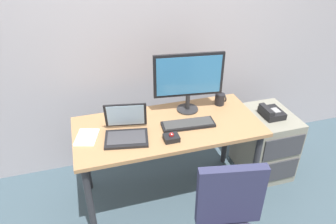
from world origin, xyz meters
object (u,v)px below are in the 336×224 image
file_cabinet (265,143)px  desk_phone (271,113)px  coffee_mug (220,99)px  monitor_main (189,78)px  trackball_mouse (171,138)px  laptop (126,130)px  keyboard (188,124)px  paper_notepad (87,137)px

file_cabinet → desk_phone: size_ratio=3.09×
coffee_mug → monitor_main: bearing=-177.9°
coffee_mug → trackball_mouse: bearing=-145.4°
desk_phone → laptop: (-1.29, -0.10, 0.13)m
coffee_mug → keyboard: bearing=-147.6°
keyboard → coffee_mug: 0.44m
file_cabinet → keyboard: 0.94m
trackball_mouse → coffee_mug: (0.55, 0.38, 0.03)m
laptop → trackball_mouse: laptop is taller
laptop → trackball_mouse: bearing=-25.7°
monitor_main → keyboard: bearing=-108.3°
coffee_mug → file_cabinet: bearing=-15.1°
keyboard → trackball_mouse: (-0.18, -0.15, 0.01)m
monitor_main → paper_notepad: (-0.84, -0.17, -0.29)m
laptop → trackball_mouse: 0.34m
laptop → monitor_main: bearing=22.1°
desk_phone → coffee_mug: coffee_mug is taller
desk_phone → coffee_mug: 0.48m
trackball_mouse → paper_notepad: (-0.59, 0.20, -0.02)m
desk_phone → trackball_mouse: trackball_mouse is taller
trackball_mouse → paper_notepad: 0.62m
file_cabinet → keyboard: keyboard is taller
file_cabinet → paper_notepad: 1.64m
file_cabinet → desk_phone: 0.34m
trackball_mouse → desk_phone: bearing=13.9°
file_cabinet → monitor_main: size_ratio=1.10×
trackball_mouse → paper_notepad: bearing=161.1°
keyboard → laptop: size_ratio=1.18×
monitor_main → paper_notepad: monitor_main is taller
monitor_main → coffee_mug: bearing=2.1°
file_cabinet → laptop: bearing=-174.9°
monitor_main → laptop: size_ratio=1.58×
monitor_main → keyboard: monitor_main is taller
paper_notepad → trackball_mouse: bearing=-18.9°
laptop → keyboard: bearing=-0.0°
keyboard → coffee_mug: coffee_mug is taller
monitor_main → trackball_mouse: bearing=-124.4°
file_cabinet → monitor_main: (-0.74, 0.11, 0.72)m
file_cabinet → trackball_mouse: trackball_mouse is taller
laptop → coffee_mug: laptop is taller
file_cabinet → desk_phone: (-0.01, -0.02, 0.34)m
monitor_main → paper_notepad: size_ratio=2.70×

